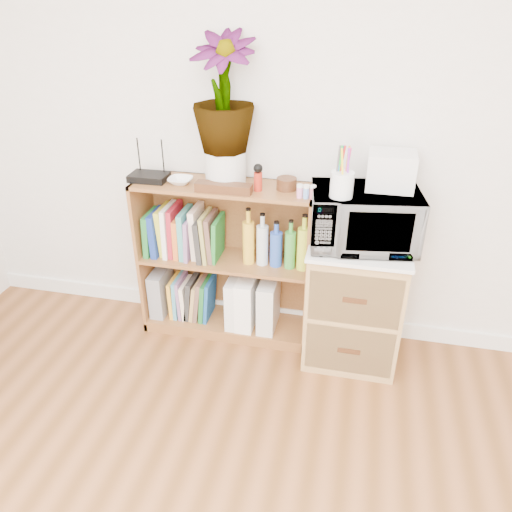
% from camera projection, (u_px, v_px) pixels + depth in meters
% --- Properties ---
extents(skirting_board, '(4.00, 0.02, 0.10)m').
position_uv_depth(skirting_board, '(287.00, 315.00, 3.16)').
color(skirting_board, white).
rests_on(skirting_board, ground).
extents(bookshelf, '(1.00, 0.30, 0.95)m').
position_uv_depth(bookshelf, '(226.00, 262.00, 2.90)').
color(bookshelf, brown).
rests_on(bookshelf, ground).
extents(wicker_unit, '(0.50, 0.45, 0.70)m').
position_uv_depth(wicker_unit, '(354.00, 302.00, 2.76)').
color(wicker_unit, '#9E7542').
rests_on(wicker_unit, ground).
extents(microwave, '(0.58, 0.43, 0.29)m').
position_uv_depth(microwave, '(364.00, 218.00, 2.50)').
color(microwave, silver).
rests_on(microwave, wicker_unit).
extents(pen_cup, '(0.11, 0.11, 0.12)m').
position_uv_depth(pen_cup, '(342.00, 185.00, 2.33)').
color(pen_cup, white).
rests_on(pen_cup, microwave).
extents(small_appliance, '(0.23, 0.19, 0.18)m').
position_uv_depth(small_appliance, '(391.00, 170.00, 2.42)').
color(small_appliance, silver).
rests_on(small_appliance, microwave).
extents(router, '(0.20, 0.14, 0.04)m').
position_uv_depth(router, '(149.00, 177.00, 2.73)').
color(router, black).
rests_on(router, bookshelf).
extents(white_bowl, '(0.13, 0.13, 0.03)m').
position_uv_depth(white_bowl, '(180.00, 181.00, 2.68)').
color(white_bowl, white).
rests_on(white_bowl, bookshelf).
extents(plant_pot, '(0.22, 0.22, 0.18)m').
position_uv_depth(plant_pot, '(225.00, 167.00, 2.64)').
color(plant_pot, silver).
rests_on(plant_pot, bookshelf).
extents(potted_plant, '(0.32, 0.32, 0.58)m').
position_uv_depth(potted_plant, '(223.00, 93.00, 2.46)').
color(potted_plant, '#2D6E2C').
rests_on(potted_plant, plant_pot).
extents(trinket_box, '(0.30, 0.07, 0.05)m').
position_uv_depth(trinket_box, '(224.00, 188.00, 2.57)').
color(trinket_box, '#3A2310').
rests_on(trinket_box, bookshelf).
extents(kokeshi_doll, '(0.04, 0.04, 0.10)m').
position_uv_depth(kokeshi_doll, '(258.00, 182.00, 2.58)').
color(kokeshi_doll, '#A12213').
rests_on(kokeshi_doll, bookshelf).
extents(wooden_bowl, '(0.11, 0.11, 0.06)m').
position_uv_depth(wooden_bowl, '(287.00, 184.00, 2.60)').
color(wooden_bowl, '#391D0F').
rests_on(wooden_bowl, bookshelf).
extents(paint_jars, '(0.10, 0.04, 0.05)m').
position_uv_depth(paint_jars, '(306.00, 194.00, 2.50)').
color(paint_jars, '#CB718C').
rests_on(paint_jars, bookshelf).
extents(file_box, '(0.09, 0.23, 0.29)m').
position_uv_depth(file_box, '(161.00, 291.00, 3.11)').
color(file_box, gray).
rests_on(file_box, bookshelf).
extents(magazine_holder_left, '(0.10, 0.25, 0.31)m').
position_uv_depth(magazine_holder_left, '(237.00, 300.00, 3.00)').
color(magazine_holder_left, silver).
rests_on(magazine_holder_left, bookshelf).
extents(magazine_holder_mid, '(0.10, 0.26, 0.32)m').
position_uv_depth(magazine_holder_mid, '(247.00, 300.00, 2.99)').
color(magazine_holder_mid, white).
rests_on(magazine_holder_mid, bookshelf).
extents(magazine_holder_right, '(0.10, 0.25, 0.31)m').
position_uv_depth(magazine_holder_right, '(269.00, 303.00, 2.97)').
color(magazine_holder_right, silver).
rests_on(magazine_holder_right, bookshelf).
extents(cookbooks, '(0.44, 0.20, 0.30)m').
position_uv_depth(cookbooks, '(184.00, 233.00, 2.87)').
color(cookbooks, '#1C6B2C').
rests_on(cookbooks, bookshelf).
extents(liquor_bottles, '(0.38, 0.07, 0.32)m').
position_uv_depth(liquor_bottles, '(277.00, 240.00, 2.76)').
color(liquor_bottles, gold).
rests_on(liquor_bottles, bookshelf).
extents(lower_books, '(0.26, 0.19, 0.27)m').
position_uv_depth(lower_books, '(193.00, 297.00, 3.08)').
color(lower_books, gold).
rests_on(lower_books, bookshelf).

